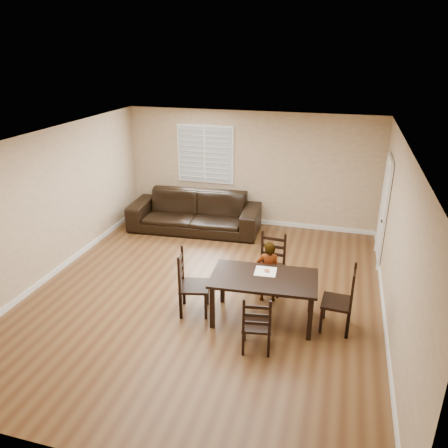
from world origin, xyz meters
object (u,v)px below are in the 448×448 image
(dining_table, at_px, (264,282))
(child, at_px, (268,272))
(chair_near, at_px, (272,263))
(chair_left, at_px, (186,285))
(chair_right, at_px, (346,302))
(donut, at_px, (267,270))
(chair_far, at_px, (256,329))
(sofa, at_px, (195,212))

(dining_table, relative_size, child, 1.54)
(chair_near, height_order, child, child)
(dining_table, bearing_deg, chair_left, -178.97)
(chair_right, relative_size, donut, 10.99)
(chair_left, bearing_deg, child, -73.65)
(dining_table, distance_m, donut, 0.21)
(chair_far, xyz_separation_m, chair_left, (-1.31, 0.74, 0.08))
(chair_left, xyz_separation_m, donut, (1.25, 0.29, 0.29))
(dining_table, xyz_separation_m, donut, (0.01, 0.18, 0.11))
(chair_left, bearing_deg, chair_far, -133.16)
(chair_far, relative_size, donut, 9.43)
(chair_near, relative_size, chair_right, 0.98)
(dining_table, relative_size, chair_left, 1.55)
(sofa, bearing_deg, chair_right, -45.65)
(chair_far, relative_size, sofa, 0.30)
(chair_left, relative_size, chair_right, 1.03)
(dining_table, height_order, sofa, sofa)
(chair_near, distance_m, chair_far, 1.89)
(donut, relative_size, sofa, 0.03)
(sofa, bearing_deg, chair_near, -48.27)
(child, xyz_separation_m, donut, (0.05, -0.40, 0.24))
(chair_left, xyz_separation_m, child, (1.20, 0.69, 0.05))
(chair_near, xyz_separation_m, child, (0.01, -0.45, 0.07))
(dining_table, distance_m, chair_right, 1.26)
(child, bearing_deg, dining_table, 81.39)
(donut, bearing_deg, chair_left, -167.05)
(child, bearing_deg, chair_far, 81.79)
(chair_near, distance_m, child, 0.46)
(chair_far, relative_size, chair_left, 0.84)
(donut, bearing_deg, sofa, 126.75)
(child, distance_m, sofa, 3.42)
(chair_left, bearing_deg, chair_right, -99.62)
(chair_left, distance_m, chair_right, 2.49)
(donut, xyz_separation_m, sofa, (-2.25, 3.02, -0.34))
(chair_right, xyz_separation_m, sofa, (-3.49, 3.13, -0.04))
(chair_right, relative_size, child, 0.97)
(chair_far, bearing_deg, child, -94.85)
(chair_left, distance_m, donut, 1.32)
(chair_far, relative_size, chair_right, 0.86)
(chair_right, height_order, donut, chair_right)
(dining_table, xyz_separation_m, chair_far, (0.07, -0.85, -0.26))
(dining_table, bearing_deg, chair_far, -89.32)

